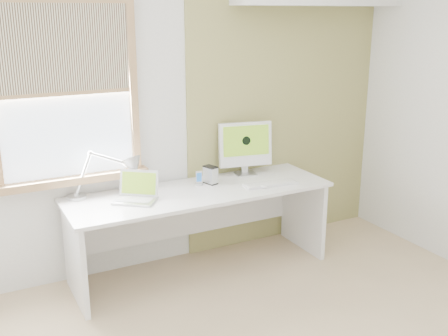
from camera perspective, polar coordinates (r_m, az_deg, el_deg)
room at (r=3.09m, az=9.02°, el=0.48°), size 4.04×3.54×2.64m
accent_wall at (r=5.04m, az=6.51°, el=6.72°), size 2.00×0.02×2.60m
window at (r=4.21m, az=-16.62°, el=7.62°), size 1.20×0.14×1.42m
desk at (r=4.49m, az=-2.88°, el=-4.53°), size 2.20×0.70×0.73m
desk_lamp at (r=4.30m, az=-10.81°, el=-0.28°), size 0.65×0.31×0.37m
laptop at (r=4.19m, az=-9.34°, el=-2.67°), size 0.40×0.39×0.22m
phone_dock at (r=4.49m, az=-2.69°, el=-1.42°), size 0.08×0.08×0.12m
external_drive at (r=4.52m, az=-1.46°, el=-0.75°), size 0.10×0.13×0.15m
imac at (r=4.74m, az=2.30°, el=2.44°), size 0.49×0.20×0.47m
keyboard at (r=4.52m, az=5.01°, el=-1.70°), size 0.47×0.18×0.02m
mouse at (r=4.43m, az=4.27°, el=-1.99°), size 0.08×0.10×0.03m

